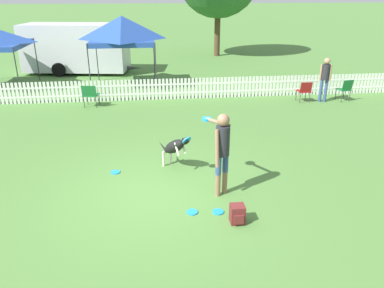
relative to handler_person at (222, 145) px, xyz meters
The scene contains 14 objects.
ground_plane 1.74m from the handler_person, behind, with size 240.00×240.00×0.00m, color #4C7A38.
handler_person is the anchor object (origin of this frame).
leaping_dog 1.61m from the handler_person, 124.12° to the left, with size 0.76×1.04×0.97m.
frisbee_near_handler 2.80m from the handler_person, 151.55° to the left, with size 0.22×0.22×0.02m.
frisbee_near_dog 1.45m from the handler_person, 134.90° to the right, with size 0.22×0.22×0.02m.
frisbee_midfield 1.32m from the handler_person, 103.68° to the right, with size 0.22×0.22×0.02m.
backpack_on_grass 1.44m from the handler_person, 84.21° to the right, with size 0.26×0.28×0.35m.
picket_fence 7.61m from the handler_person, 100.17° to the left, with size 26.01×0.04×0.81m.
folding_chair_blue_left 8.81m from the handler_person, 46.71° to the left, with size 0.50×0.51×0.84m.
folding_chair_center 7.85m from the handler_person, 55.45° to the left, with size 0.45×0.47×0.79m.
folding_chair_green_right 7.64m from the handler_person, 117.49° to the left, with size 0.59×0.61×0.82m.
canopy_tent_main 10.11m from the handler_person, 103.85° to the left, with size 2.67×2.67×2.98m.
spectator_standing 8.23m from the handler_person, 51.17° to the left, with size 0.40×0.27×1.66m.
equipment_trailer 14.03m from the handler_person, 110.72° to the left, with size 5.97×2.80×2.41m.
Camera 1 is at (-0.05, -6.91, 3.97)m, focal length 35.00 mm.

